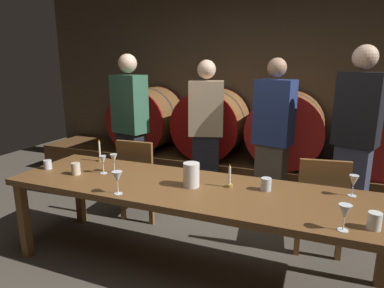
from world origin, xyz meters
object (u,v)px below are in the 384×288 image
Objects in this scene: pitcher at (191,175)px; wine_glass_far_left at (103,161)px; wine_barrel_far_left at (147,119)px; cup_far_right at (374,221)px; wine_barrel_far_right at (379,135)px; guest_center_right at (273,139)px; cup_center_right at (266,184)px; wine_barrel_center_right at (286,128)px; guest_far_left at (130,129)px; wine_glass_center at (117,177)px; guest_center_left at (206,134)px; cup_far_left at (48,165)px; wine_glass_right at (345,212)px; guest_far_right at (355,141)px; cup_center_left at (76,169)px; wine_glass_far_right at (354,182)px; chair_right at (320,200)px; chair_left at (140,175)px; candle_right at (229,181)px; wine_glass_left at (114,159)px; candle_left at (100,155)px; wine_barrel_center_left at (212,123)px; dining_table at (191,194)px.

wine_glass_far_left is (-0.82, 0.01, 0.02)m from pitcher.
cup_far_right is at bearing -39.53° from wine_barrel_far_left.
guest_center_right is at bearing -143.83° from wine_barrel_far_right.
wine_barrel_center_right is at bearing 91.90° from cup_center_right.
guest_far_left is 10.29× the size of wine_glass_center.
wine_barrel_center_right is at bearing -153.45° from guest_center_left.
cup_far_left is (-2.87, -2.10, -0.09)m from wine_barrel_far_right.
wine_glass_right is at bearing -5.77° from cup_far_left.
guest_far_right reaches higher than cup_center_left.
guest_center_right is 21.18× the size of cup_far_left.
wine_glass_far_right is (0.65, -1.77, -0.02)m from wine_barrel_center_right.
wine_barrel_far_left is 3.48m from wine_glass_right.
guest_center_left is at bearing -32.92° from wine_barrel_far_left.
guest_far_right is 1.40m from cup_far_right.
chair_right is at bearing -113.14° from wine_barrel_far_right.
wine_glass_right is at bearing -41.69° from cup_center_right.
chair_left is 0.49× the size of guest_far_right.
guest_center_right reaches higher than wine_glass_far_right.
guest_far_left is 1.08m from wine_glass_far_left.
candle_right is at bearing 18.87° from pitcher.
guest_far_right reaches higher than guest_center_right.
cup_center_right is at bearing 8.44° from cup_center_left.
guest_center_right reaches higher than wine_glass_right.
cup_center_left is (-1.50, -2.12, -0.08)m from wine_barrel_center_right.
pitcher is at bearing 163.06° from wine_glass_right.
pitcher is 0.75m from wine_glass_left.
wine_barrel_far_left is 2.01m from wine_barrel_center_right.
wine_glass_center reaches higher than cup_center_left.
candle_left is 1.38× the size of wine_glass_far_left.
guest_center_right is 1.65m from wine_glass_left.
guest_center_right is at bearing 125.86° from wine_glass_far_right.
candle_left reaches higher than chair_left.
wine_barrel_center_left is 5.84× the size of wine_glass_right.
wine_barrel_far_left is 1.06m from guest_far_left.
wine_barrel_center_right is at bearing 57.21° from wine_glass_far_left.
dining_table is 1.69× the size of guest_far_left.
guest_center_left reaches higher than cup_far_right.
guest_center_left is at bearing 145.68° from wine_glass_far_right.
guest_center_left is 1.26m from wine_glass_left.
wine_glass_far_left is at bearing -139.11° from wine_barrel_far_right.
wine_glass_center is at bearing -176.57° from cup_far_right.
wine_barrel_center_right is at bearing 54.78° from cup_center_left.
wine_glass_far_right is at bearing 174.94° from guest_far_left.
guest_far_left is at bearing 118.73° from wine_glass_center.
wine_barrel_center_right reaches higher than cup_center_left.
candle_left is at bearing 171.54° from candle_right.
candle_left is at bearing 164.21° from dining_table.
guest_far_left is at bearing -50.22° from chair_left.
wine_barrel_far_right is 9.02× the size of cup_far_right.
dining_table is 30.77× the size of cup_center_right.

